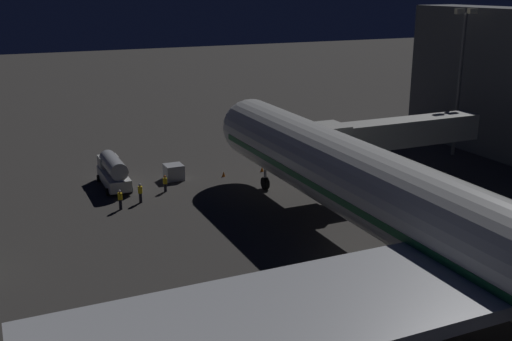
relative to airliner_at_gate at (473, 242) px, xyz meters
name	(u,v)px	position (x,y,z in m)	size (l,w,h in m)	color
ground_plane	(382,270)	(0.00, -8.03, -5.29)	(320.00, 320.00, 0.00)	#383533
airliner_at_gate	(473,242)	(0.00, 0.00, 0.00)	(48.96, 67.65, 18.80)	silver
jet_bridge	(382,135)	(-10.15, -22.90, 0.13)	(18.45, 3.40, 6.96)	#9E9E99
apron_floodlight_mast	(460,71)	(-25.50, -30.00, 4.44)	(2.90, 0.50, 16.63)	#59595E
fuel_tanker	(113,170)	(13.28, -34.30, -3.65)	(2.46, 6.68, 3.15)	silver
baggage_container_mid_row	(174,172)	(7.19, -34.11, -4.51)	(1.82, 1.85, 1.55)	#B7BABF
ground_crew_by_belt_loader	(120,199)	(14.08, -27.52, -4.28)	(0.40, 0.40, 1.83)	black
ground_crew_marshaller_fwd	(140,192)	(12.03, -28.55, -4.28)	(0.40, 0.40, 1.83)	black
ground_crew_under_port_wing	(165,183)	(9.09, -30.66, -4.39)	(0.40, 0.40, 1.64)	black
traffic_cone_nose_port	(262,169)	(-2.20, -32.94, -5.02)	(0.36, 0.36, 0.55)	orange
traffic_cone_nose_starboard	(224,174)	(2.20, -32.94, -5.02)	(0.36, 0.36, 0.55)	orange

